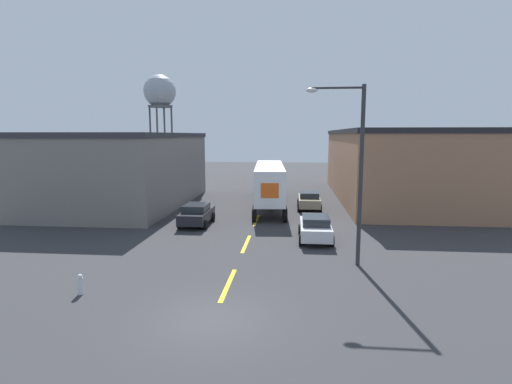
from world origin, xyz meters
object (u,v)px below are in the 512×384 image
(fire_hydrant, at_px, (80,284))
(parked_car_left_far, at_px, (197,214))
(semi_truck, at_px, (269,180))
(street_lamp, at_px, (355,163))
(water_tower, at_px, (160,93))
(parked_car_right_mid, at_px, (315,227))
(parked_car_right_far, at_px, (309,200))

(fire_hydrant, bearing_deg, parked_car_left_far, 82.67)
(semi_truck, bearing_deg, street_lamp, -76.64)
(water_tower, bearing_deg, street_lamp, -60.60)
(semi_truck, height_order, parked_car_right_mid, semi_truck)
(parked_car_left_far, relative_size, fire_hydrant, 4.98)
(semi_truck, distance_m, fire_hydrant, 22.23)
(semi_truck, xyz_separation_m, fire_hydrant, (-6.28, -21.24, -1.90))
(semi_truck, distance_m, parked_car_right_far, 4.15)
(parked_car_right_mid, xyz_separation_m, parked_car_left_far, (-8.19, 3.40, 0.00))
(parked_car_left_far, relative_size, street_lamp, 0.48)
(water_tower, distance_m, fire_hydrant, 49.69)
(fire_hydrant, bearing_deg, parked_car_right_far, 63.51)
(semi_truck, distance_m, parked_car_left_far, 9.82)
(parked_car_left_far, relative_size, water_tower, 0.27)
(semi_truck, relative_size, street_lamp, 1.84)
(water_tower, distance_m, street_lamp, 48.59)
(semi_truck, xyz_separation_m, parked_car_left_far, (-4.64, -8.52, -1.52))
(parked_car_left_far, distance_m, street_lamp, 13.24)
(water_tower, height_order, fire_hydrant, water_tower)
(street_lamp, bearing_deg, semi_truck, 107.12)
(water_tower, bearing_deg, fire_hydrant, -75.32)
(parked_car_left_far, xyz_separation_m, street_lamp, (9.71, -7.94, 4.23))
(parked_car_right_mid, bearing_deg, semi_truck, 106.55)
(parked_car_right_far, xyz_separation_m, parked_car_right_mid, (0.00, -10.39, 0.00))
(parked_car_right_far, relative_size, fire_hydrant, 4.98)
(parked_car_right_mid, height_order, fire_hydrant, parked_car_right_mid)
(semi_truck, bearing_deg, parked_car_left_far, -122.33)
(parked_car_right_far, relative_size, water_tower, 0.27)
(semi_truck, xyz_separation_m, street_lamp, (5.07, -16.47, 2.71))
(water_tower, bearing_deg, parked_car_right_mid, -59.40)
(street_lamp, bearing_deg, parked_car_right_mid, 108.58)
(parked_car_right_far, relative_size, parked_car_right_mid, 1.00)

